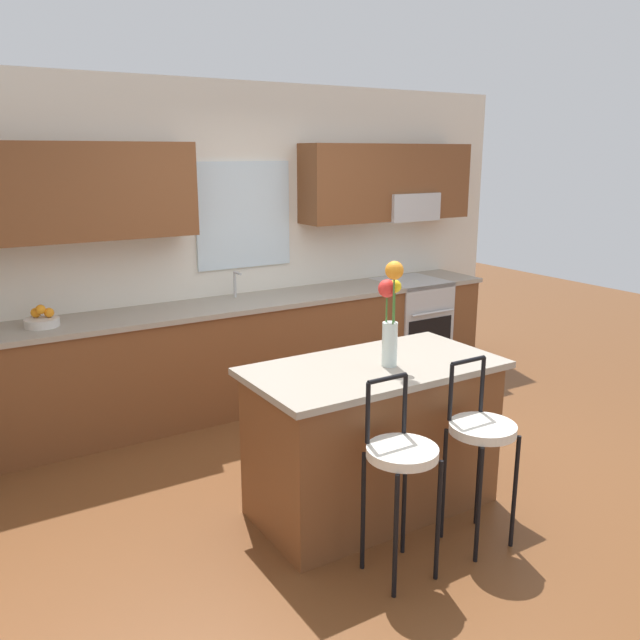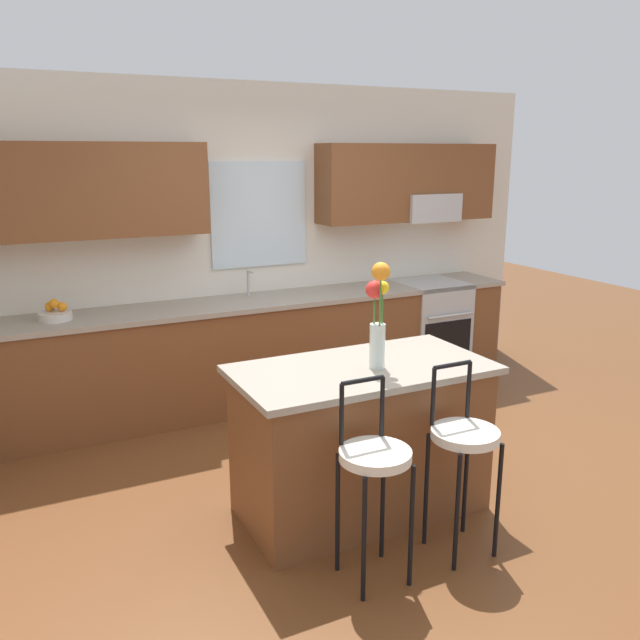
{
  "view_description": "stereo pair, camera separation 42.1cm",
  "coord_description": "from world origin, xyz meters",
  "px_view_note": "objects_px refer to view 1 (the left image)",
  "views": [
    {
      "loc": [
        -2.43,
        -3.19,
        2.13
      ],
      "look_at": [
        -0.12,
        0.55,
        1.0
      ],
      "focal_mm": 36.9,
      "sensor_mm": 36.0,
      "label": 1
    },
    {
      "loc": [
        -2.07,
        -3.39,
        2.13
      ],
      "look_at": [
        -0.12,
        0.55,
        1.0
      ],
      "focal_mm": 36.9,
      "sensor_mm": 36.0,
      "label": 2
    }
  ],
  "objects_px": {
    "bar_stool_middle": "(481,436)",
    "fruit_bowl_oranges": "(42,320)",
    "oven_range": "(410,326)",
    "kitchen_island": "(373,437)",
    "bar_stool_near": "(401,461)",
    "flower_vase": "(391,309)"
  },
  "relations": [
    {
      "from": "kitchen_island",
      "to": "bar_stool_middle",
      "type": "height_order",
      "value": "bar_stool_middle"
    },
    {
      "from": "bar_stool_near",
      "to": "flower_vase",
      "type": "height_order",
      "value": "flower_vase"
    },
    {
      "from": "kitchen_island",
      "to": "bar_stool_near",
      "type": "relative_size",
      "value": 1.44
    },
    {
      "from": "flower_vase",
      "to": "bar_stool_middle",
      "type": "bearing_deg",
      "value": -68.38
    },
    {
      "from": "fruit_bowl_oranges",
      "to": "kitchen_island",
      "type": "bearing_deg",
      "value": -52.56
    },
    {
      "from": "oven_range",
      "to": "bar_stool_middle",
      "type": "height_order",
      "value": "bar_stool_middle"
    },
    {
      "from": "kitchen_island",
      "to": "bar_stool_near",
      "type": "bearing_deg",
      "value": -114.39
    },
    {
      "from": "bar_stool_middle",
      "to": "fruit_bowl_oranges",
      "type": "relative_size",
      "value": 4.34
    },
    {
      "from": "kitchen_island",
      "to": "fruit_bowl_oranges",
      "type": "height_order",
      "value": "fruit_bowl_oranges"
    },
    {
      "from": "bar_stool_near",
      "to": "bar_stool_middle",
      "type": "relative_size",
      "value": 1.0
    },
    {
      "from": "oven_range",
      "to": "kitchen_island",
      "type": "xyz_separation_m",
      "value": [
        -1.86,
        -1.92,
        0.0
      ]
    },
    {
      "from": "kitchen_island",
      "to": "bar_stool_near",
      "type": "xyz_separation_m",
      "value": [
        -0.28,
        -0.61,
        0.17
      ]
    },
    {
      "from": "bar_stool_near",
      "to": "oven_range",
      "type": "bearing_deg",
      "value": 49.8
    },
    {
      "from": "oven_range",
      "to": "flower_vase",
      "type": "relative_size",
      "value": 1.48
    },
    {
      "from": "kitchen_island",
      "to": "bar_stool_near",
      "type": "height_order",
      "value": "bar_stool_near"
    },
    {
      "from": "kitchen_island",
      "to": "flower_vase",
      "type": "bearing_deg",
      "value": -46.57
    },
    {
      "from": "kitchen_island",
      "to": "oven_range",
      "type": "bearing_deg",
      "value": 45.92
    },
    {
      "from": "flower_vase",
      "to": "fruit_bowl_oranges",
      "type": "bearing_deg",
      "value": 127.64
    },
    {
      "from": "oven_range",
      "to": "kitchen_island",
      "type": "height_order",
      "value": "same"
    },
    {
      "from": "oven_range",
      "to": "flower_vase",
      "type": "bearing_deg",
      "value": -132.24
    },
    {
      "from": "bar_stool_near",
      "to": "fruit_bowl_oranges",
      "type": "height_order",
      "value": "fruit_bowl_oranges"
    },
    {
      "from": "oven_range",
      "to": "flower_vase",
      "type": "distance_m",
      "value": 2.8
    }
  ]
}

